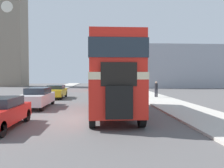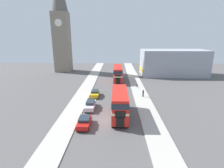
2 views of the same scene
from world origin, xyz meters
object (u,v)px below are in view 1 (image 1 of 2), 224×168
at_px(double_decker_bus, 112,72).
at_px(pedestrian_walking, 156,88).
at_px(bus_distant, 103,75).
at_px(church_tower, 12,9).
at_px(car_parked_mid, 38,97).
at_px(car_parked_far, 56,91).
at_px(bicycle_on_pavement, 138,89).

distance_m(double_decker_bus, pedestrian_walking, 11.12).
height_order(double_decker_bus, pedestrian_walking, double_decker_bus).
height_order(bus_distant, church_tower, church_tower).
bearing_deg(car_parked_mid, car_parked_far, 89.48).
relative_size(pedestrian_walking, church_tower, 0.05).
bearing_deg(bicycle_on_pavement, pedestrian_walking, -86.02).
height_order(double_decker_bus, bus_distant, double_decker_bus).
height_order(double_decker_bus, bicycle_on_pavement, double_decker_bus).
bearing_deg(bus_distant, pedestrian_walking, -69.43).
bearing_deg(car_parked_far, car_parked_mid, -90.52).
bearing_deg(church_tower, double_decker_bus, -61.91).
height_order(car_parked_far, pedestrian_walking, pedestrian_walking).
bearing_deg(bus_distant, car_parked_far, -110.21).
xyz_separation_m(bus_distant, car_parked_far, (-5.25, -14.27, -1.84)).
relative_size(bus_distant, bicycle_on_pavement, 5.97).
bearing_deg(church_tower, car_parked_far, -61.95).
bearing_deg(church_tower, pedestrian_walking, -48.17).
xyz_separation_m(bus_distant, car_parked_mid, (-5.31, -21.11, -1.80)).
distance_m(double_decker_bus, bicycle_on_pavement, 17.95).
height_order(pedestrian_walking, bicycle_on_pavement, pedestrian_walking).
bearing_deg(car_parked_far, bicycle_on_pavement, 35.17).
bearing_deg(car_parked_mid, pedestrian_walking, 31.01).
distance_m(double_decker_bus, car_parked_far, 11.44).
bearing_deg(church_tower, bus_distant, -35.17).
bearing_deg(pedestrian_walking, church_tower, 131.83).
height_order(double_decker_bus, car_parked_far, double_decker_bus).
bearing_deg(double_decker_bus, church_tower, 118.09).
bearing_deg(pedestrian_walking, bicycle_on_pavement, 93.98).
xyz_separation_m(bus_distant, pedestrian_walking, (5.49, -14.62, -1.50)).
bearing_deg(bus_distant, bicycle_on_pavement, -54.94).
relative_size(car_parked_mid, church_tower, 0.13).
bearing_deg(car_parked_far, double_decker_bus, -61.81).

